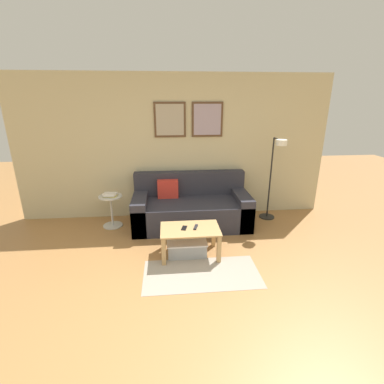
# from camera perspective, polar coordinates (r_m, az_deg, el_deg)

# --- Properties ---
(ground_plane) EXTENTS (16.00, 16.00, 0.00)m
(ground_plane) POSITION_cam_1_polar(r_m,az_deg,el_deg) (3.01, -1.02, -26.57)
(ground_plane) COLOR #A87542
(wall_back) EXTENTS (5.60, 0.09, 2.55)m
(wall_back) POSITION_cam_1_polar(r_m,az_deg,el_deg) (5.08, -3.57, 9.11)
(wall_back) COLOR #C6BC93
(wall_back) RESTS_ON ground_plane
(area_rug) EXTENTS (1.48, 0.73, 0.01)m
(area_rug) POSITION_cam_1_polar(r_m,az_deg,el_deg) (3.71, 1.99, -16.42)
(area_rug) COLOR #A39989
(area_rug) RESTS_ON ground_plane
(couch) EXTENTS (1.99, 0.94, 0.88)m
(couch) POSITION_cam_1_polar(r_m,az_deg,el_deg) (4.89, -0.24, -3.26)
(couch) COLOR #2D2D38
(couch) RESTS_ON ground_plane
(coffee_table) EXTENTS (0.82, 0.52, 0.42)m
(coffee_table) POSITION_cam_1_polar(r_m,az_deg,el_deg) (3.93, -0.40, -8.59)
(coffee_table) COLOR tan
(coffee_table) RESTS_ON ground_plane
(storage_bin) EXTENTS (0.56, 0.36, 0.21)m
(storage_bin) POSITION_cam_1_polar(r_m,az_deg,el_deg) (4.06, -1.08, -11.23)
(storage_bin) COLOR #9EA3A8
(storage_bin) RESTS_ON ground_plane
(floor_lamp) EXTENTS (0.28, 0.55, 1.50)m
(floor_lamp) POSITION_cam_1_polar(r_m,az_deg,el_deg) (5.00, 16.60, 4.01)
(floor_lamp) COLOR black
(floor_lamp) RESTS_ON ground_plane
(side_table) EXTENTS (0.40, 0.40, 0.56)m
(side_table) POSITION_cam_1_polar(r_m,az_deg,el_deg) (4.99, -16.22, -3.17)
(side_table) COLOR silver
(side_table) RESTS_ON ground_plane
(book_stack) EXTENTS (0.24, 0.19, 0.06)m
(book_stack) POSITION_cam_1_polar(r_m,az_deg,el_deg) (4.89, -16.44, -0.52)
(book_stack) COLOR #D8C666
(book_stack) RESTS_ON side_table
(remote_control) EXTENTS (0.08, 0.16, 0.02)m
(remote_control) POSITION_cam_1_polar(r_m,az_deg,el_deg) (3.91, 0.78, -7.19)
(remote_control) COLOR #232328
(remote_control) RESTS_ON coffee_table
(cell_phone) EXTENTS (0.10, 0.15, 0.01)m
(cell_phone) POSITION_cam_1_polar(r_m,az_deg,el_deg) (3.90, -1.61, -7.38)
(cell_phone) COLOR black
(cell_phone) RESTS_ON coffee_table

